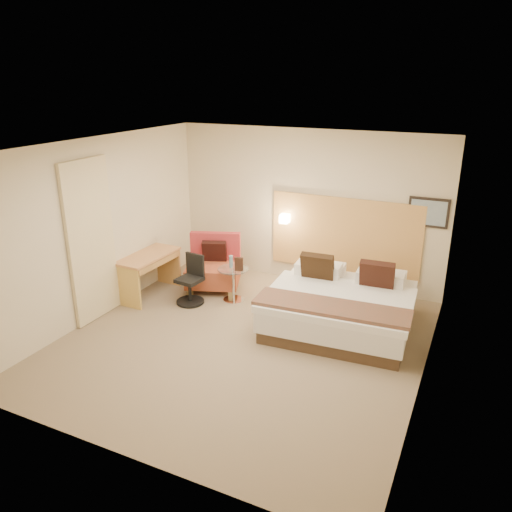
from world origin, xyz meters
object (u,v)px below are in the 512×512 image
at_px(desk, 149,264).
at_px(desk_chair, 191,284).
at_px(lounge_chair, 214,267).
at_px(side_table, 233,283).
at_px(bed, 341,305).

relative_size(desk, desk_chair, 1.47).
distance_m(desk, desk_chair, 0.81).
bearing_deg(lounge_chair, side_table, -31.78).
bearing_deg(side_table, desk, -163.71).
distance_m(bed, lounge_chair, 2.46).
xyz_separation_m(side_table, desk_chair, (-0.59, -0.35, 0.02)).
bearing_deg(desk, bed, 5.38).
relative_size(lounge_chair, side_table, 1.87).
height_order(side_table, desk, desk).
bearing_deg(desk_chair, side_table, 30.76).
bearing_deg(side_table, desk_chair, -149.24).
bearing_deg(lounge_chair, bed, -10.55).
bearing_deg(desk_chair, bed, 5.98).
xyz_separation_m(bed, side_table, (-1.84, 0.10, -0.01)).
bearing_deg(desk_chair, lounge_chair, 88.29).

